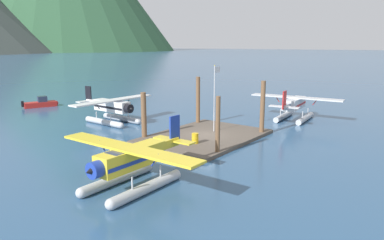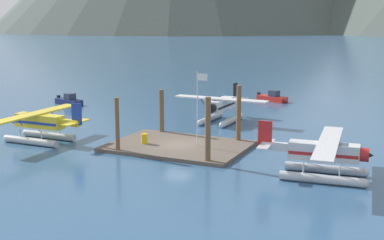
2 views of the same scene
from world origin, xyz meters
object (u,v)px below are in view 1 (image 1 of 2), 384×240
Objects in this scene: fuel_drum at (195,138)px; seaplane_yellow_port_aft at (131,163)px; seaplane_silver_stbd_aft at (295,106)px; boat_red_open_north at (41,103)px; flagpole at (215,91)px; seaplane_white_bow_centre at (112,109)px.

seaplane_yellow_port_aft reaches higher than fuel_drum.
seaplane_silver_stbd_aft is 34.34m from boat_red_open_north.
seaplane_yellow_port_aft is (-14.31, -3.42, -2.68)m from flagpole.
seaplane_silver_stbd_aft is 1.01× the size of seaplane_yellow_port_aft.
flagpole is 12.12m from seaplane_silver_stbd_aft.
fuel_drum is 0.08× the size of seaplane_silver_stbd_aft.
flagpole reaches higher than seaplane_white_bow_centre.
seaplane_white_bow_centre is at bearing -93.90° from boat_red_open_north.
seaplane_white_bow_centre is 2.23× the size of boat_red_open_north.
fuel_drum is (-4.68, -1.10, -3.52)m from flagpole.
seaplane_yellow_port_aft is at bearing 179.44° from seaplane_silver_stbd_aft.
boat_red_open_north is at bearing 86.10° from seaplane_white_bow_centre.
flagpole is at bearing 13.44° from seaplane_yellow_port_aft.
seaplane_white_bow_centre is 1.00× the size of seaplane_yellow_port_aft.
seaplane_white_bow_centre is (2.08, 12.95, 0.84)m from fuel_drum.
seaplane_silver_stbd_aft and seaplane_yellow_port_aft have the same top height.
flagpole is at bearing 13.22° from fuel_drum.
flagpole is 1.37× the size of boat_red_open_north.
flagpole is 5.96m from fuel_drum.
flagpole reaches higher than seaplane_yellow_port_aft.
seaplane_white_bow_centre is 0.99× the size of seaplane_silver_stbd_aft.
boat_red_open_north reaches higher than fuel_drum.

